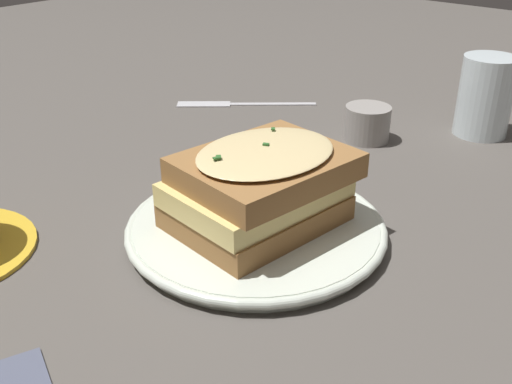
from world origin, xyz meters
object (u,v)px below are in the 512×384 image
(water_glass, at_px, (485,96))
(fork, at_px, (230,104))
(sandwich, at_px, (260,187))
(dinner_plate, at_px, (256,228))
(condiment_pot, at_px, (367,123))

(water_glass, xyz_separation_m, fork, (-0.31, -0.12, -0.05))
(fork, bearing_deg, water_glass, -109.76)
(water_glass, distance_m, fork, 0.34)
(sandwich, height_order, fork, sandwich)
(water_glass, relative_size, fork, 0.61)
(dinner_plate, xyz_separation_m, condiment_pot, (-0.04, 0.26, 0.01))
(sandwich, distance_m, condiment_pot, 0.26)
(fork, bearing_deg, sandwich, -174.06)
(sandwich, xyz_separation_m, fork, (-0.26, 0.24, -0.05))
(water_glass, height_order, condiment_pot, water_glass)
(condiment_pot, bearing_deg, water_glass, 48.12)
(fork, bearing_deg, dinner_plate, -174.56)
(sandwich, bearing_deg, condiment_pot, 100.31)
(water_glass, xyz_separation_m, condiment_pot, (-0.10, -0.11, -0.03))
(dinner_plate, height_order, condiment_pot, condiment_pot)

